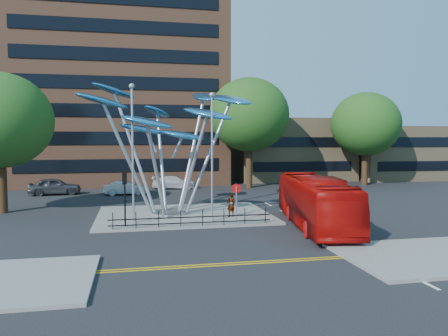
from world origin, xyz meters
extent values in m
plane|color=black|center=(0.00, 0.00, 0.00)|extent=(120.00, 120.00, 0.00)
cube|color=slate|center=(-1.00, 6.00, 0.07)|extent=(12.00, 9.00, 0.15)
cube|color=gold|center=(0.00, -6.00, 0.01)|extent=(40.00, 0.12, 0.01)
cube|color=gold|center=(0.00, -6.30, 0.01)|extent=(40.00, 0.12, 0.01)
cube|color=brown|center=(-6.00, 32.00, 15.00)|extent=(25.00, 15.00, 30.00)
cube|color=#9D845C|center=(16.00, 30.00, 4.00)|extent=(15.00, 8.00, 8.00)
cube|color=#9D845C|center=(30.00, 28.00, 3.50)|extent=(12.00, 8.00, 7.00)
cylinder|color=black|center=(8.00, 22.00, 2.86)|extent=(0.70, 0.70, 5.72)
ellipsoid|color=#1F4212|center=(8.00, 22.00, 8.06)|extent=(8.80, 8.80, 8.10)
cylinder|color=black|center=(-14.00, 10.00, 2.42)|extent=(0.70, 0.70, 4.84)
ellipsoid|color=#1F4212|center=(-14.00, 10.00, 6.82)|extent=(7.60, 7.60, 6.99)
cylinder|color=black|center=(22.00, 22.00, 2.53)|extent=(0.70, 0.70, 5.06)
ellipsoid|color=#1F4212|center=(22.00, 22.00, 7.13)|extent=(8.00, 8.00, 7.36)
cylinder|color=#9EA0A5|center=(-2.00, 6.50, 0.21)|extent=(2.80, 2.80, 0.12)
cylinder|color=#9EA0A5|center=(-3.20, 5.90, 4.05)|extent=(0.24, 0.24, 7.80)
ellipsoid|color=#2B82BE|center=(-6.40, 4.90, 7.95)|extent=(3.92, 2.95, 1.39)
cylinder|color=#9EA0A5|center=(-2.40, 5.50, 3.35)|extent=(0.24, 0.24, 6.40)
ellipsoid|color=#2B82BE|center=(-3.60, 3.30, 6.55)|extent=(3.47, 1.78, 1.31)
cylinder|color=#9EA0A5|center=(-1.40, 5.70, 3.65)|extent=(0.24, 0.24, 7.00)
ellipsoid|color=#2B82BE|center=(0.40, 4.10, 7.15)|extent=(3.81, 3.11, 1.36)
cylinder|color=#9EA0A5|center=(-0.80, 6.50, 4.25)|extent=(0.24, 0.24, 8.20)
ellipsoid|color=#2B82BE|center=(2.60, 6.90, 8.35)|extent=(3.52, 4.06, 1.44)
cylinder|color=#9EA0A5|center=(-1.20, 7.40, 4.45)|extent=(0.24, 0.24, 8.60)
ellipsoid|color=#2B82BE|center=(1.00, 9.40, 8.75)|extent=(2.21, 3.79, 1.39)
cylinder|color=#9EA0A5|center=(-2.20, 7.50, 3.85)|extent=(0.24, 0.24, 7.40)
ellipsoid|color=#2B82BE|center=(-2.60, 10.10, 7.55)|extent=(3.02, 3.71, 1.34)
cylinder|color=#9EA0A5|center=(-3.00, 6.90, 4.55)|extent=(0.24, 0.24, 8.80)
ellipsoid|color=#2B82BE|center=(-5.80, 8.30, 8.95)|extent=(3.88, 3.60, 1.42)
ellipsoid|color=#2B82BE|center=(-3.80, 6.70, 6.15)|extent=(3.40, 1.96, 1.13)
ellipsoid|color=#2B82BE|center=(-1.10, 6.10, 5.75)|extent=(3.39, 2.16, 1.11)
cylinder|color=#9EA0A5|center=(-4.50, 3.50, 4.40)|extent=(0.14, 0.14, 8.50)
sphere|color=#9EA0A5|center=(-4.50, 3.50, 8.77)|extent=(0.36, 0.36, 0.36)
cylinder|color=#9EA0A5|center=(0.50, 3.00, 4.15)|extent=(0.14, 0.14, 8.00)
sphere|color=#9EA0A5|center=(0.50, 3.00, 8.27)|extent=(0.36, 0.36, 0.36)
cylinder|color=black|center=(-5.00, 2.50, 1.75)|extent=(0.10, 0.10, 3.20)
cube|color=black|center=(-5.00, 2.50, 3.15)|extent=(0.28, 0.18, 0.85)
sphere|color=#FF0C0C|center=(-5.00, 2.50, 3.43)|extent=(0.18, 0.18, 0.18)
cylinder|color=#9EA0A5|center=(2.00, 2.50, 1.30)|extent=(0.08, 0.08, 2.30)
cylinder|color=red|center=(2.00, 2.53, 2.30)|extent=(0.60, 0.04, 0.60)
cube|color=white|center=(2.00, 2.55, 2.30)|extent=(0.42, 0.03, 0.10)
cylinder|color=black|center=(-5.70, 1.70, 0.65)|extent=(0.05, 0.05, 1.00)
cylinder|color=black|center=(-4.36, 1.70, 0.65)|extent=(0.05, 0.05, 1.00)
cylinder|color=black|center=(-3.01, 1.70, 0.65)|extent=(0.05, 0.05, 1.00)
cylinder|color=black|center=(-1.67, 1.70, 0.65)|extent=(0.05, 0.05, 1.00)
cylinder|color=black|center=(-0.33, 1.70, 0.65)|extent=(0.05, 0.05, 1.00)
cylinder|color=black|center=(1.01, 1.70, 0.65)|extent=(0.05, 0.05, 1.00)
cylinder|color=black|center=(2.36, 1.70, 0.65)|extent=(0.05, 0.05, 1.00)
cylinder|color=black|center=(3.70, 1.70, 0.65)|extent=(0.05, 0.05, 1.00)
cube|color=black|center=(-1.00, 1.70, 0.70)|extent=(10.00, 0.06, 0.06)
cube|color=black|center=(-1.00, 1.70, 0.35)|extent=(10.00, 0.06, 0.06)
imported|color=#AF0B08|center=(6.60, 0.61, 1.59)|extent=(4.48, 11.67, 3.17)
imported|color=gray|center=(2.03, 4.28, 0.96)|extent=(0.68, 0.55, 1.62)
imported|color=#3F4247|center=(-12.04, 20.03, 0.82)|extent=(5.02, 2.45, 1.65)
imported|color=#B5B9BD|center=(-5.31, 18.58, 0.68)|extent=(4.18, 1.64, 1.35)
imported|color=silver|center=(-0.21, 22.72, 0.70)|extent=(4.89, 2.19, 1.39)
camera|label=1|loc=(-4.37, -24.60, 5.58)|focal=35.00mm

